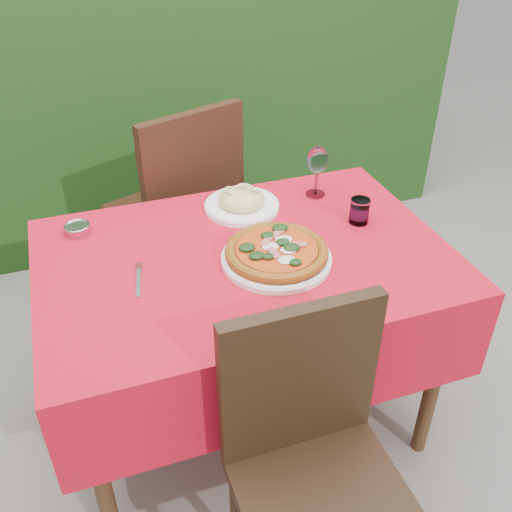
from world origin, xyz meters
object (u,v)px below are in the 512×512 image
object	(u,v)px
steel_ramekin	(78,230)
pasta_plate	(242,202)
chair_far	(182,204)
water_glass	(359,212)
wine_glass	(317,162)
fork	(139,283)
pizza_plate	(277,254)
chair_near	(313,454)

from	to	relation	value
steel_ramekin	pasta_plate	bearing A→B (deg)	-2.34
chair_far	water_glass	distance (m)	0.82
steel_ramekin	wine_glass	bearing A→B (deg)	-1.07
pasta_plate	fork	distance (m)	0.52
chair_far	fork	bearing A→B (deg)	48.99
pasta_plate	water_glass	size ratio (longest dim) A/B	3.06
pizza_plate	water_glass	distance (m)	0.37
pasta_plate	wine_glass	distance (m)	0.30
chair_near	wine_glass	distance (m)	1.01
fork	steel_ramekin	xyz separation A→B (m)	(-0.14, 0.34, 0.01)
pasta_plate	fork	bearing A→B (deg)	-143.00
pizza_plate	fork	xyz separation A→B (m)	(-0.41, 0.03, -0.03)
pizza_plate	fork	bearing A→B (deg)	176.07
steel_ramekin	water_glass	bearing A→B (deg)	-14.84
pasta_plate	steel_ramekin	xyz separation A→B (m)	(-0.55, 0.02, -0.01)
wine_glass	steel_ramekin	size ratio (longest dim) A/B	2.46
fork	steel_ramekin	distance (m)	0.36
chair_far	wine_glass	world-z (taller)	chair_far
pasta_plate	fork	size ratio (longest dim) A/B	1.43
chair_near	steel_ramekin	size ratio (longest dim) A/B	11.96
pasta_plate	chair_far	bearing A→B (deg)	107.52
chair_far	pasta_plate	world-z (taller)	chair_far
chair_far	steel_ramekin	distance (m)	0.61
pizza_plate	fork	world-z (taller)	pizza_plate
fork	water_glass	bearing A→B (deg)	17.94
pasta_plate	water_glass	world-z (taller)	water_glass
fork	chair_near	bearing A→B (deg)	-49.21
steel_ramekin	pizza_plate	bearing A→B (deg)	-33.31
fork	steel_ramekin	bearing A→B (deg)	123.29
pizza_plate	fork	distance (m)	0.41
pasta_plate	steel_ramekin	distance (m)	0.56
pizza_plate	wine_glass	distance (m)	0.46
pasta_plate	steel_ramekin	world-z (taller)	pasta_plate
water_glass	pizza_plate	bearing A→B (deg)	-159.89
chair_near	fork	bearing A→B (deg)	120.07
wine_glass	steel_ramekin	xyz separation A→B (m)	(-0.84, 0.02, -0.12)
water_glass	fork	xyz separation A→B (m)	(-0.76, -0.10, -0.04)
chair_far	wine_glass	size ratio (longest dim) A/B	5.30
wine_glass	fork	distance (m)	0.78
water_glass	steel_ramekin	distance (m)	0.93
chair_near	fork	distance (m)	0.67
chair_near	fork	world-z (taller)	chair_near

